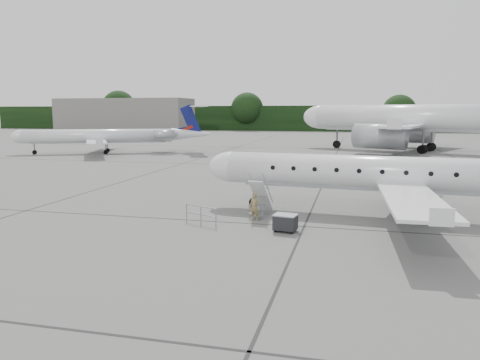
% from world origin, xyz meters
% --- Properties ---
extents(ground, '(320.00, 320.00, 0.00)m').
position_xyz_m(ground, '(0.00, 0.00, 0.00)').
color(ground, '#5D5D5A').
rests_on(ground, ground).
extents(treeline, '(260.00, 4.00, 8.00)m').
position_xyz_m(treeline, '(0.00, 130.00, 4.00)').
color(treeline, black).
rests_on(treeline, ground).
extents(terminal_building, '(40.00, 14.00, 10.00)m').
position_xyz_m(terminal_building, '(-70.00, 110.00, 5.00)').
color(terminal_building, slate).
rests_on(terminal_building, ground).
extents(main_regional_jet, '(29.34, 22.32, 7.09)m').
position_xyz_m(main_regional_jet, '(0.87, 7.62, 3.55)').
color(main_regional_jet, silver).
rests_on(main_regional_jet, ground).
extents(airstair, '(1.06, 2.44, 2.22)m').
position_xyz_m(airstair, '(-7.49, 6.14, 1.11)').
color(airstair, silver).
rests_on(airstair, ground).
extents(passenger, '(0.65, 0.50, 1.59)m').
position_xyz_m(passenger, '(-7.61, 4.82, 0.79)').
color(passenger, olive).
rests_on(passenger, ground).
extents(safety_railing, '(2.03, 1.00, 1.00)m').
position_xyz_m(safety_railing, '(-10.26, 3.20, 0.50)').
color(safety_railing, gray).
rests_on(safety_railing, ground).
extents(baggage_cart, '(1.25, 1.07, 0.96)m').
position_xyz_m(baggage_cart, '(-5.54, 2.72, 0.48)').
color(baggage_cart, black).
rests_on(baggage_cart, ground).
extents(bg_narrowbody, '(47.77, 41.37, 14.38)m').
position_xyz_m(bg_narrowbody, '(6.71, 55.70, 7.19)').
color(bg_narrowbody, silver).
rests_on(bg_narrowbody, ground).
extents(bg_regional_left, '(32.79, 29.05, 7.11)m').
position_xyz_m(bg_regional_left, '(-38.75, 41.58, 3.56)').
color(bg_regional_left, silver).
rests_on(bg_regional_left, ground).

